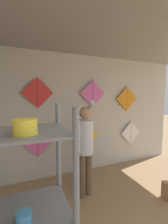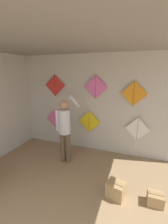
{
  "view_description": "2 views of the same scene",
  "coord_description": "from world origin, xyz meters",
  "px_view_note": "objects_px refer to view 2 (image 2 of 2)",
  "views": [
    {
      "loc": [
        -1.44,
        0.14,
        1.83
      ],
      "look_at": [
        -0.2,
        3.17,
        1.5
      ],
      "focal_mm": 24.0,
      "sensor_mm": 36.0,
      "label": 1
    },
    {
      "loc": [
        1.23,
        -0.59,
        2.32
      ],
      "look_at": [
        -0.12,
        3.17,
        1.24
      ],
      "focal_mm": 24.0,
      "sensor_mm": 36.0,
      "label": 2
    }
  ],
  "objects_px": {
    "cardboard_box": "(116,189)",
    "kite_5": "(134,94)",
    "kite_1": "(89,122)",
    "shopkeeper": "(65,126)",
    "cardboard_box_spare": "(155,199)",
    "kite_3": "(55,85)",
    "kite_2": "(137,130)",
    "kite_0": "(56,120)",
    "kite_4": "(95,87)"
  },
  "relations": [
    {
      "from": "cardboard_box",
      "to": "kite_5",
      "type": "relative_size",
      "value": 0.59
    },
    {
      "from": "kite_1",
      "to": "shopkeeper",
      "type": "bearing_deg",
      "value": -114.14
    },
    {
      "from": "cardboard_box_spare",
      "to": "kite_5",
      "type": "height_order",
      "value": "kite_5"
    },
    {
      "from": "shopkeeper",
      "to": "kite_5",
      "type": "relative_size",
      "value": 2.73
    },
    {
      "from": "cardboard_box_spare",
      "to": "kite_3",
      "type": "xyz_separation_m",
      "value": [
        -2.84,
        1.51,
        1.81
      ]
    },
    {
      "from": "cardboard_box",
      "to": "kite_3",
      "type": "bearing_deg",
      "value": 143.78
    },
    {
      "from": "shopkeeper",
      "to": "kite_2",
      "type": "bearing_deg",
      "value": 11.7
    },
    {
      "from": "kite_2",
      "to": "kite_0",
      "type": "bearing_deg",
      "value": 180.0
    },
    {
      "from": "kite_0",
      "to": "kite_1",
      "type": "height_order",
      "value": "kite_1"
    },
    {
      "from": "kite_2",
      "to": "kite_4",
      "type": "height_order",
      "value": "kite_4"
    },
    {
      "from": "kite_0",
      "to": "shopkeeper",
      "type": "bearing_deg",
      "value": -47.8
    },
    {
      "from": "kite_5",
      "to": "cardboard_box",
      "type": "bearing_deg",
      "value": -95.03
    },
    {
      "from": "kite_3",
      "to": "kite_2",
      "type": "bearing_deg",
      "value": -0.02
    },
    {
      "from": "shopkeeper",
      "to": "cardboard_box",
      "type": "xyz_separation_m",
      "value": [
        1.42,
        -0.74,
        -0.85
      ]
    },
    {
      "from": "cardboard_box_spare",
      "to": "kite_0",
      "type": "bearing_deg",
      "value": 152.26
    },
    {
      "from": "kite_3",
      "to": "cardboard_box_spare",
      "type": "bearing_deg",
      "value": -27.99
    },
    {
      "from": "cardboard_box_spare",
      "to": "kite_3",
      "type": "height_order",
      "value": "kite_3"
    },
    {
      "from": "kite_4",
      "to": "kite_5",
      "type": "height_order",
      "value": "kite_4"
    },
    {
      "from": "shopkeeper",
      "to": "kite_5",
      "type": "height_order",
      "value": "kite_5"
    },
    {
      "from": "kite_4",
      "to": "kite_5",
      "type": "distance_m",
      "value": 1.02
    },
    {
      "from": "cardboard_box",
      "to": "kite_5",
      "type": "height_order",
      "value": "kite_5"
    },
    {
      "from": "shopkeeper",
      "to": "kite_4",
      "type": "bearing_deg",
      "value": 42.68
    },
    {
      "from": "kite_3",
      "to": "kite_5",
      "type": "relative_size",
      "value": 1.0
    },
    {
      "from": "cardboard_box",
      "to": "cardboard_box_spare",
      "type": "xyz_separation_m",
      "value": [
        0.7,
        0.06,
        -0.04
      ]
    },
    {
      "from": "kite_1",
      "to": "cardboard_box",
      "type": "bearing_deg",
      "value": -56.37
    },
    {
      "from": "kite_5",
      "to": "shopkeeper",
      "type": "bearing_deg",
      "value": -151.83
    },
    {
      "from": "kite_1",
      "to": "kite_2",
      "type": "relative_size",
      "value": 0.76
    },
    {
      "from": "cardboard_box",
      "to": "kite_4",
      "type": "bearing_deg",
      "value": 118.99
    },
    {
      "from": "shopkeeper",
      "to": "kite_3",
      "type": "bearing_deg",
      "value": 117.05
    },
    {
      "from": "kite_0",
      "to": "kite_4",
      "type": "height_order",
      "value": "kite_4"
    },
    {
      "from": "kite_5",
      "to": "kite_3",
      "type": "bearing_deg",
      "value": 180.0
    },
    {
      "from": "kite_2",
      "to": "kite_5",
      "type": "distance_m",
      "value": 0.99
    },
    {
      "from": "cardboard_box",
      "to": "kite_1",
      "type": "distance_m",
      "value": 2.02
    },
    {
      "from": "kite_0",
      "to": "kite_2",
      "type": "bearing_deg",
      "value": 0.0
    },
    {
      "from": "kite_3",
      "to": "kite_4",
      "type": "xyz_separation_m",
      "value": [
        1.27,
        0.0,
        -0.01
      ]
    },
    {
      "from": "kite_0",
      "to": "kite_4",
      "type": "distance_m",
      "value": 1.69
    },
    {
      "from": "kite_3",
      "to": "kite_5",
      "type": "height_order",
      "value": "kite_3"
    },
    {
      "from": "cardboard_box",
      "to": "kite_1",
      "type": "height_order",
      "value": "kite_1"
    },
    {
      "from": "cardboard_box_spare",
      "to": "kite_1",
      "type": "relative_size",
      "value": 0.42
    },
    {
      "from": "shopkeeper",
      "to": "kite_4",
      "type": "height_order",
      "value": "kite_4"
    },
    {
      "from": "kite_4",
      "to": "kite_5",
      "type": "xyz_separation_m",
      "value": [
        1.01,
        0.0,
        -0.13
      ]
    },
    {
      "from": "kite_0",
      "to": "kite_1",
      "type": "xyz_separation_m",
      "value": [
        1.13,
        0.0,
        0.06
      ]
    },
    {
      "from": "cardboard_box_spare",
      "to": "kite_4",
      "type": "bearing_deg",
      "value": 136.06
    },
    {
      "from": "shopkeeper",
      "to": "cardboard_box_spare",
      "type": "xyz_separation_m",
      "value": [
        2.11,
        -0.68,
        -0.89
      ]
    },
    {
      "from": "cardboard_box",
      "to": "cardboard_box_spare",
      "type": "distance_m",
      "value": 0.7
    },
    {
      "from": "kite_0",
      "to": "cardboard_box_spare",
      "type": "bearing_deg",
      "value": -27.74
    },
    {
      "from": "kite_1",
      "to": "kite_3",
      "type": "distance_m",
      "value": 1.51
    },
    {
      "from": "kite_0",
      "to": "kite_2",
      "type": "relative_size",
      "value": 1.0
    },
    {
      "from": "cardboard_box",
      "to": "kite_3",
      "type": "relative_size",
      "value": 0.59
    },
    {
      "from": "shopkeeper",
      "to": "cardboard_box",
      "type": "distance_m",
      "value": 1.81
    }
  ]
}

